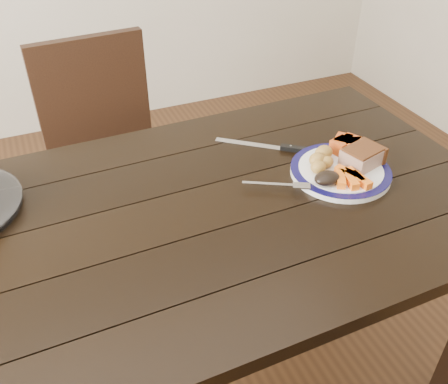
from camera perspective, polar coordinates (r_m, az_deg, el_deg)
name	(u,v)px	position (r m, az deg, el deg)	size (l,w,h in m)	color
ground	(200,383)	(1.81, -2.75, -21.00)	(4.00, 4.00, 0.00)	#472B16
dining_table	(193,239)	(1.31, -3.58, -5.38)	(1.62, 0.93, 0.75)	black
chair_far	(108,151)	(1.96, -13.08, 4.57)	(0.45, 0.46, 0.93)	black
dinner_plate	(340,172)	(1.41, 13.15, 2.29)	(0.27, 0.27, 0.02)	white
plate_rim	(341,169)	(1.41, 13.20, 2.57)	(0.27, 0.27, 0.02)	#0F0C3D
pork_slice	(362,157)	(1.42, 15.48, 3.87)	(0.10, 0.08, 0.04)	tan
roasted_potatoes	(322,158)	(1.40, 11.11, 3.85)	(0.10, 0.09, 0.04)	gold
carrot_batons	(351,178)	(1.35, 14.27, 1.58)	(0.09, 0.11, 0.02)	orange
pumpkin_wedges	(347,145)	(1.48, 13.84, 5.26)	(0.10, 0.09, 0.04)	#EC531A
dark_mushroom	(327,178)	(1.33, 11.69, 1.57)	(0.07, 0.05, 0.03)	black
fork	(281,185)	(1.31, 6.57, 0.78)	(0.16, 0.10, 0.00)	silver
carving_knife	(287,148)	(1.49, 7.25, 4.99)	(0.26, 0.22, 0.01)	silver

